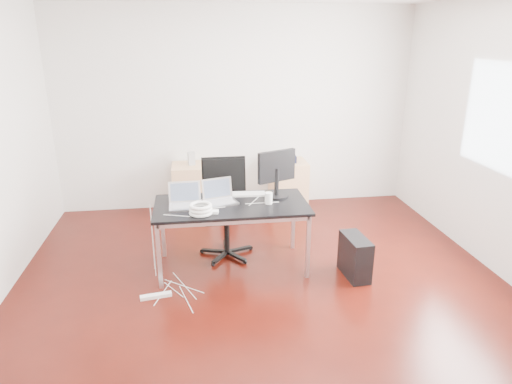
{
  "coord_description": "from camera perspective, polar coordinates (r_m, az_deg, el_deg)",
  "views": [
    {
      "loc": [
        -0.63,
        -3.9,
        2.41
      ],
      "look_at": [
        0.0,
        0.55,
        0.85
      ],
      "focal_mm": 32.0,
      "sensor_mm": 36.0,
      "label": 1
    }
  ],
  "objects": [
    {
      "name": "room_shell",
      "position": [
        4.09,
        1.59,
        4.85
      ],
      "size": [
        5.0,
        5.0,
        5.0
      ],
      "color": "#310A05",
      "rests_on": "ground"
    },
    {
      "name": "desk",
      "position": [
        4.8,
        -3.09,
        -2.08
      ],
      "size": [
        1.6,
        0.8,
        0.73
      ],
      "color": "black",
      "rests_on": "ground"
    },
    {
      "name": "office_chair",
      "position": [
        5.15,
        -3.83,
        -1.41
      ],
      "size": [
        0.48,
        0.5,
        1.08
      ],
      "rotation": [
        0.0,
        0.0,
        0.01
      ],
      "color": "black",
      "rests_on": "ground"
    },
    {
      "name": "filing_cabinet_left",
      "position": [
        6.47,
        -8.1,
        0.38
      ],
      "size": [
        0.5,
        0.5,
        0.7
      ],
      "primitive_type": "cube",
      "color": "tan",
      "rests_on": "ground"
    },
    {
      "name": "filing_cabinet_right",
      "position": [
        6.61,
        4.04,
        0.93
      ],
      "size": [
        0.5,
        0.5,
        0.7
      ],
      "primitive_type": "cube",
      "color": "tan",
      "rests_on": "ground"
    },
    {
      "name": "pc_tower",
      "position": [
        4.9,
        12.26,
        -7.9
      ],
      "size": [
        0.23,
        0.46,
        0.44
      ],
      "primitive_type": "cube",
      "rotation": [
        0.0,
        0.0,
        0.08
      ],
      "color": "black",
      "rests_on": "ground"
    },
    {
      "name": "wastebasket",
      "position": [
        6.2,
        -3.43,
        -2.37
      ],
      "size": [
        0.29,
        0.29,
        0.28
      ],
      "primitive_type": "cylinder",
      "rotation": [
        0.0,
        0.0,
        -0.21
      ],
      "color": "black",
      "rests_on": "ground"
    },
    {
      "name": "power_strip",
      "position": [
        4.62,
        -12.4,
        -12.57
      ],
      "size": [
        0.31,
        0.11,
        0.04
      ],
      "primitive_type": "cube",
      "rotation": [
        0.0,
        0.0,
        0.16
      ],
      "color": "white",
      "rests_on": "ground"
    },
    {
      "name": "laptop_left",
      "position": [
        4.76,
        -8.86,
        -1.06
      ],
      "size": [
        0.34,
        0.26,
        0.23
      ],
      "rotation": [
        0.0,
        0.0,
        0.03
      ],
      "color": "silver",
      "rests_on": "desk"
    },
    {
      "name": "laptop_right",
      "position": [
        4.83,
        -4.6,
        -0.58
      ],
      "size": [
        0.39,
        0.33,
        0.23
      ],
      "rotation": [
        0.0,
        0.0,
        0.27
      ],
      "color": "silver",
      "rests_on": "desk"
    },
    {
      "name": "monitor",
      "position": [
        4.92,
        2.59,
        2.62
      ],
      "size": [
        0.43,
        0.26,
        0.51
      ],
      "rotation": [
        0.0,
        0.0,
        0.41
      ],
      "color": "black",
      "rests_on": "desk"
    },
    {
      "name": "keyboard",
      "position": [
        5.03,
        -1.35,
        -0.26
      ],
      "size": [
        0.45,
        0.17,
        0.02
      ],
      "primitive_type": "cube",
      "rotation": [
        0.0,
        0.0,
        -0.08
      ],
      "color": "white",
      "rests_on": "desk"
    },
    {
      "name": "cup_white",
      "position": [
        4.76,
        1.59,
        -0.77
      ],
      "size": [
        0.1,
        0.1,
        0.12
      ],
      "primitive_type": "cylinder",
      "rotation": [
        0.0,
        0.0,
        -0.26
      ],
      "color": "white",
      "rests_on": "desk"
    },
    {
      "name": "cup_brown",
      "position": [
        4.84,
        1.58,
        -0.57
      ],
      "size": [
        0.09,
        0.09,
        0.1
      ],
      "primitive_type": "cylinder",
      "rotation": [
        0.0,
        0.0,
        -0.2
      ],
      "color": "#533C1C",
      "rests_on": "desk"
    },
    {
      "name": "cable_coil",
      "position": [
        4.52,
        -6.93,
        -2.13
      ],
      "size": [
        0.24,
        0.24,
        0.11
      ],
      "rotation": [
        0.0,
        0.0,
        0.09
      ],
      "color": "white",
      "rests_on": "desk"
    },
    {
      "name": "power_adapter",
      "position": [
        4.54,
        -5.16,
        -2.49
      ],
      "size": [
        0.08,
        0.08,
        0.03
      ],
      "primitive_type": "cube",
      "rotation": [
        0.0,
        0.0,
        -0.17
      ],
      "color": "white",
      "rests_on": "desk"
    },
    {
      "name": "speaker",
      "position": [
        6.35,
        -8.08,
        4.17
      ],
      "size": [
        0.11,
        0.1,
        0.18
      ],
      "primitive_type": "cube",
      "rotation": [
        0.0,
        0.0,
        0.22
      ],
      "color": "#9E9E9E",
      "rests_on": "filing_cabinet_left"
    },
    {
      "name": "navy_garment",
      "position": [
        6.48,
        3.65,
        4.23
      ],
      "size": [
        0.32,
        0.26,
        0.09
      ],
      "primitive_type": "cube",
      "rotation": [
        0.0,
        0.0,
        -0.07
      ],
      "color": "black",
      "rests_on": "filing_cabinet_right"
    }
  ]
}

